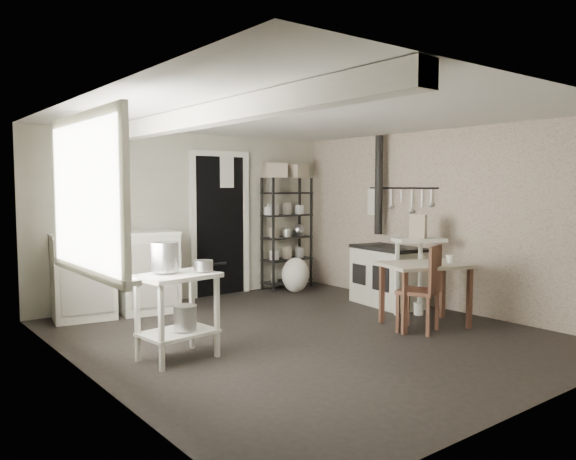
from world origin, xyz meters
TOP-DOWN VIEW (x-y plane):
  - floor at (0.00, 0.00)m, footprint 5.00×5.00m
  - ceiling at (0.00, 0.00)m, footprint 5.00×5.00m
  - wall_back at (0.00, 2.50)m, footprint 4.50×0.02m
  - wall_front at (0.00, -2.50)m, footprint 4.50×0.02m
  - wall_left at (-2.25, 0.00)m, footprint 0.02×5.00m
  - wall_right at (2.25, 0.00)m, footprint 0.02×5.00m
  - window at (-2.22, 0.20)m, footprint 0.12×1.76m
  - doorway at (0.45, 2.47)m, footprint 0.96×0.10m
  - ceiling_beam at (-1.20, 0.00)m, footprint 0.18×5.00m
  - wallpaper_panel at (2.24, 0.00)m, footprint 0.01×5.00m
  - utensil_rail at (2.19, 0.60)m, footprint 0.06×1.20m
  - prep_table at (-1.45, 0.07)m, footprint 0.74×0.57m
  - stockpot at (-1.53, 0.14)m, footprint 0.28×0.28m
  - saucepan at (-1.21, 0.00)m, footprint 0.20×0.20m
  - bucket at (-1.39, 0.03)m, footprint 0.22×0.22m
  - base_cabinets at (-1.22, 2.18)m, footprint 1.63×0.91m
  - mixing_bowl at (-1.12, 2.18)m, footprint 0.35×0.35m
  - counter_cup at (-1.59, 2.14)m, footprint 0.15×0.15m
  - shelf_rack at (1.54, 2.31)m, footprint 0.82×0.35m
  - shelf_jar at (1.22, 2.36)m, footprint 0.09×0.09m
  - storage_box_a at (1.30, 2.29)m, footprint 0.40×0.38m
  - storage_box_b at (1.69, 2.28)m, footprint 0.37×0.36m
  - stove at (1.83, 0.50)m, footprint 0.67×1.05m
  - stovepipe at (2.07, 0.91)m, footprint 0.13×0.13m
  - side_ledge at (1.72, -0.10)m, footprint 0.69×0.56m
  - oats_box at (1.72, -0.08)m, footprint 0.18×0.22m
  - work_table at (1.33, -0.51)m, footprint 1.11×0.94m
  - table_cup at (1.57, -0.66)m, footprint 0.12×0.12m
  - chair at (1.06, -0.63)m, footprint 0.51×0.52m
  - flour_sack at (1.42, 1.95)m, footprint 0.49×0.43m
  - floor_crock at (1.70, -0.13)m, footprint 0.13×0.13m

SIDE VIEW (x-z plane):
  - floor at x=0.00m, z-range 0.00..0.00m
  - floor_crock at x=1.70m, z-range 0.00..0.15m
  - flour_sack at x=1.42m, z-range -0.02..0.50m
  - work_table at x=1.33m, z-range 0.02..0.74m
  - bucket at x=-1.39m, z-range 0.27..0.50m
  - prep_table at x=-1.45m, z-range 0.01..0.79m
  - side_ledge at x=1.72m, z-range -0.04..0.90m
  - stove at x=1.83m, z-range 0.05..0.83m
  - base_cabinets at x=-1.22m, z-range -0.05..0.97m
  - chair at x=1.06m, z-range 0.01..0.96m
  - table_cup at x=1.57m, z-range 0.76..0.85m
  - saucepan at x=-1.21m, z-range 0.80..0.90m
  - stockpot at x=-1.53m, z-range 0.81..1.07m
  - shelf_rack at x=1.54m, z-range 0.10..1.80m
  - mixing_bowl at x=-1.12m, z-range 0.92..0.99m
  - counter_cup at x=-1.59m, z-range 0.92..1.01m
  - doorway at x=0.45m, z-range -0.04..2.04m
  - oats_box at x=1.72m, z-range 0.87..1.15m
  - wall_back at x=0.00m, z-range 0.00..2.30m
  - wall_front at x=0.00m, z-range 0.00..2.30m
  - wall_left at x=-2.25m, z-range 0.00..2.30m
  - wall_right at x=2.25m, z-range 0.00..2.30m
  - wallpaper_panel at x=2.24m, z-range 0.00..2.30m
  - shelf_jar at x=1.22m, z-range 1.27..1.45m
  - window at x=-2.22m, z-range 0.86..2.14m
  - utensil_rail at x=2.19m, z-range 1.33..1.77m
  - stovepipe at x=2.07m, z-range 0.94..2.24m
  - storage_box_b at x=1.69m, z-range 1.89..2.09m
  - storage_box_a at x=1.30m, z-range 1.90..2.12m
  - ceiling_beam at x=-1.20m, z-range 2.11..2.29m
  - ceiling at x=0.00m, z-range 2.30..2.30m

